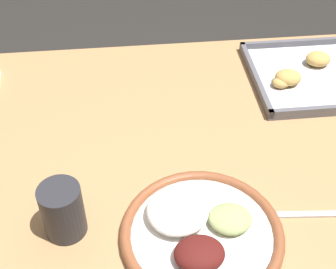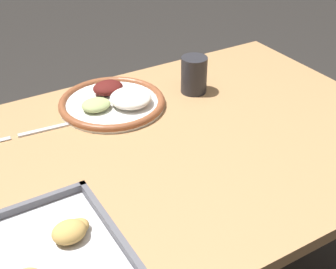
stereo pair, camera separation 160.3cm
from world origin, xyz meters
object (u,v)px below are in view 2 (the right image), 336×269
at_px(fork, 45,129).
at_px(drinking_cup, 194,75).
at_px(baking_tray, 36,262).
at_px(dinner_plate, 114,101).

xyz_separation_m(fork, drinking_cup, (-0.43, 0.02, 0.05)).
bearing_deg(drinking_cup, baking_tray, 34.29).
relative_size(dinner_plate, baking_tray, 0.90).
distance_m(fork, baking_tray, 0.44).
bearing_deg(baking_tray, fork, -110.29).
xyz_separation_m(baking_tray, drinking_cup, (-0.59, -0.40, 0.04)).
distance_m(dinner_plate, drinking_cup, 0.24).
relative_size(dinner_plate, drinking_cup, 2.75).
bearing_deg(drinking_cup, dinner_plate, -9.64).
bearing_deg(fork, dinner_plate, -168.36).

